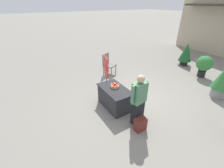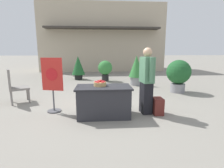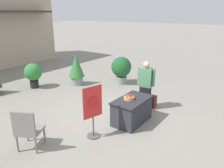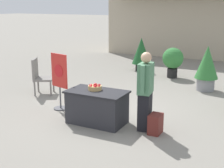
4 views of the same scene
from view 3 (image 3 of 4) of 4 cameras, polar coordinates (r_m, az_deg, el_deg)
ground_plane at (r=7.07m, az=0.50°, el=-8.63°), size 120.00×120.00×0.00m
display_table at (r=6.66m, az=5.20°, el=-6.89°), size 1.34×0.77×0.75m
apple_basket at (r=6.45m, az=4.48°, el=-3.50°), size 0.31×0.31×0.16m
person_visitor at (r=7.43m, az=8.78°, el=-0.31°), size 0.31×0.61×1.68m
backpack at (r=7.86m, az=10.16°, el=-4.39°), size 0.24×0.34×0.42m
poster_board at (r=5.73m, az=-5.04°, el=-6.75°), size 0.57×0.36×1.43m
patio_chair at (r=5.64m, az=-21.25°, el=-10.78°), size 0.74×0.74×1.07m
potted_plant_near_left at (r=10.13m, az=-19.90°, el=2.69°), size 0.76×0.76×1.10m
potted_plant_far_left at (r=10.09m, az=2.44°, el=4.09°), size 0.92×0.92×1.26m
potted_plant_far_right at (r=10.06m, az=-9.30°, el=4.04°), size 0.71×0.71×1.40m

